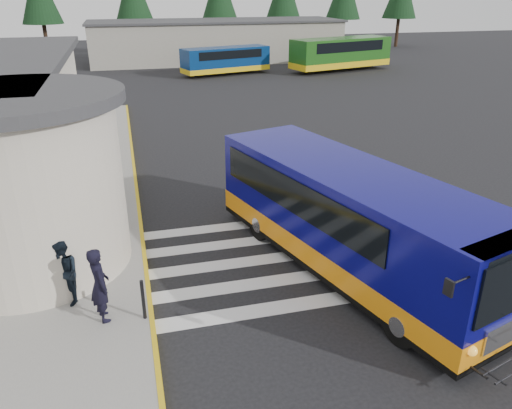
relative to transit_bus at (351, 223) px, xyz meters
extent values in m
plane|color=black|center=(-1.51, 1.84, -1.39)|extent=(140.00, 140.00, 0.00)
cube|color=gold|center=(-5.56, 5.84, -1.31)|extent=(0.12, 34.00, 0.16)
cylinder|color=beige|center=(-8.51, 2.34, 1.01)|extent=(5.20, 5.20, 4.50)
cylinder|color=#38383A|center=(-8.51, 2.34, 3.41)|extent=(5.80, 5.80, 0.30)
cube|color=black|center=(-7.99, 6.84, -0.14)|extent=(0.08, 1.20, 2.20)
cube|color=#38383A|center=(-7.51, 6.84, 1.16)|extent=(1.20, 1.80, 0.12)
cube|color=silver|center=(-2.01, -1.36, -1.39)|extent=(8.00, 0.55, 0.01)
cube|color=silver|center=(-2.01, -0.16, -1.39)|extent=(8.00, 0.55, 0.01)
cube|color=silver|center=(-2.01, 1.04, -1.39)|extent=(8.00, 0.55, 0.01)
cube|color=silver|center=(-2.01, 2.24, -1.39)|extent=(8.00, 0.55, 0.01)
cube|color=silver|center=(-2.01, 3.44, -1.39)|extent=(8.00, 0.55, 0.01)
cube|color=gray|center=(4.49, 43.84, 0.61)|extent=(26.00, 8.00, 4.00)
cube|color=#38383A|center=(4.49, 43.84, 2.71)|extent=(26.40, 8.40, 0.20)
cylinder|color=black|center=(-13.51, 51.84, 0.41)|extent=(0.44, 0.44, 3.60)
cylinder|color=black|center=(-3.51, 51.84, 0.41)|extent=(0.44, 0.44, 3.60)
cylinder|color=black|center=(6.49, 51.84, 0.41)|extent=(0.44, 0.44, 3.60)
cylinder|color=black|center=(14.49, 51.84, 0.41)|extent=(0.44, 0.44, 3.60)
cylinder|color=black|center=(22.49, 51.84, 0.41)|extent=(0.44, 0.44, 3.60)
cylinder|color=black|center=(30.49, 51.84, 0.41)|extent=(0.44, 0.44, 3.60)
cube|color=#090864|center=(-0.01, 0.04, 0.28)|extent=(5.23, 9.91, 2.49)
cube|color=orange|center=(-0.01, 0.04, -0.67)|extent=(5.27, 9.94, 0.59)
cube|color=black|center=(-0.01, 0.04, -1.02)|extent=(5.26, 9.93, 0.23)
cube|color=silver|center=(1.34, -4.57, -0.49)|extent=(1.34, 0.45, 0.58)
cube|color=black|center=(-1.54, 0.47, 0.78)|extent=(2.01, 6.73, 0.95)
cube|color=black|center=(1.04, 1.23, 0.78)|extent=(2.01, 6.73, 0.95)
cylinder|color=black|center=(-0.23, -3.34, -0.89)|extent=(0.59, 1.07, 1.02)
cylinder|color=black|center=(2.00, -2.69, -0.89)|extent=(0.59, 1.07, 1.02)
cylinder|color=black|center=(-1.91, 2.36, -0.89)|extent=(0.59, 1.07, 1.02)
cylinder|color=black|center=(0.33, 3.01, -0.89)|extent=(0.59, 1.07, 1.02)
cube|color=black|center=(-0.49, -4.91, 1.10)|extent=(0.10, 0.20, 0.32)
imported|color=black|center=(-6.64, -0.90, -0.32)|extent=(0.61, 0.77, 1.85)
imported|color=black|center=(-7.50, -0.02, -0.38)|extent=(0.98, 1.05, 1.72)
cylinder|color=black|center=(-5.71, -1.14, -0.73)|extent=(0.08, 0.08, 1.02)
cube|color=navy|center=(3.58, 34.51, -0.01)|extent=(8.32, 4.29, 2.05)
cube|color=gold|center=(3.58, 34.51, -0.84)|extent=(8.35, 4.32, 0.45)
cube|color=black|center=(3.58, 34.51, 0.48)|extent=(6.61, 3.86, 0.71)
cube|color=#1C5115|center=(14.59, 34.02, 0.32)|extent=(10.36, 5.33, 2.55)
cube|color=gold|center=(14.59, 34.02, -0.71)|extent=(10.40, 5.37, 0.55)
cube|color=black|center=(14.59, 34.02, 0.93)|extent=(8.24, 4.79, 0.89)
camera|label=1|loc=(-5.66, -11.22, 5.93)|focal=35.00mm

